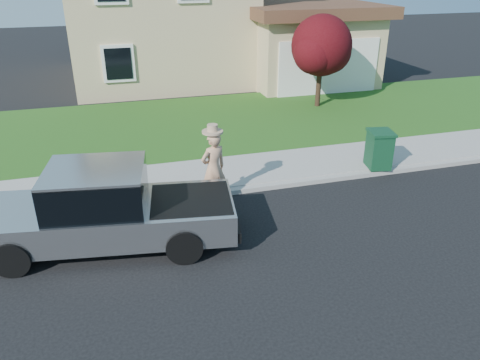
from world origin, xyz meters
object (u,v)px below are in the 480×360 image
object	(u,v)px
woman	(213,167)
trash_bin	(379,149)
ornamental_tree	(322,48)
pickup_truck	(105,210)

from	to	relation	value
woman	trash_bin	size ratio (longest dim) A/B	1.93
ornamental_tree	woman	bearing A→B (deg)	-130.83
trash_bin	woman	bearing A→B (deg)	-161.81
ornamental_tree	trash_bin	world-z (taller)	ornamental_tree
pickup_truck	woman	xyz separation A→B (m)	(2.53, 1.19, 0.14)
pickup_truck	ornamental_tree	bearing A→B (deg)	52.13
pickup_truck	ornamental_tree	size ratio (longest dim) A/B	1.56
pickup_truck	ornamental_tree	world-z (taller)	ornamental_tree
woman	ornamental_tree	world-z (taller)	ornamental_tree
woman	ornamental_tree	bearing A→B (deg)	-151.17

